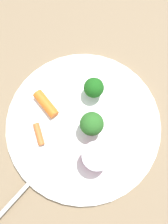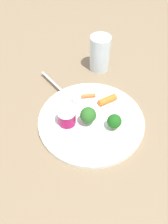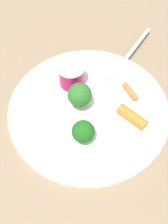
% 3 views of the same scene
% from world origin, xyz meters
% --- Properties ---
extents(ground_plane, '(2.40, 2.40, 0.00)m').
position_xyz_m(ground_plane, '(0.00, 0.00, 0.00)').
color(ground_plane, '#856F52').
extents(plate, '(0.27, 0.27, 0.01)m').
position_xyz_m(plate, '(0.00, 0.00, 0.01)').
color(plate, white).
rests_on(plate, ground_plane).
extents(sauce_cup, '(0.05, 0.05, 0.04)m').
position_xyz_m(sauce_cup, '(0.00, 0.06, 0.03)').
color(sauce_cup, '#9E0D48').
rests_on(sauce_cup, plate).
extents(broccoli_floret_0, '(0.04, 0.04, 0.04)m').
position_xyz_m(broccoli_floret_0, '(-0.04, -0.05, 0.04)').
color(broccoli_floret_0, '#92B064').
rests_on(broccoli_floret_0, plate).
extents(broccoli_floret_1, '(0.04, 0.04, 0.05)m').
position_xyz_m(broccoli_floret_1, '(-0.01, 0.01, 0.04)').
color(broccoli_floret_1, '#90BD6F').
rests_on(broccoli_floret_1, plate).
extents(carrot_stick_0, '(0.01, 0.04, 0.01)m').
position_xyz_m(carrot_stick_0, '(0.08, -0.01, 0.02)').
color(carrot_stick_0, orange).
rests_on(carrot_stick_0, plate).
extents(carrot_stick_1, '(0.03, 0.06, 0.02)m').
position_xyz_m(carrot_stick_1, '(0.05, -0.05, 0.02)').
color(carrot_stick_1, orange).
rests_on(carrot_stick_1, plate).
extents(fork, '(0.16, 0.09, 0.00)m').
position_xyz_m(fork, '(0.13, 0.07, 0.01)').
color(fork, '#B5BDC1').
rests_on(fork, plate).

